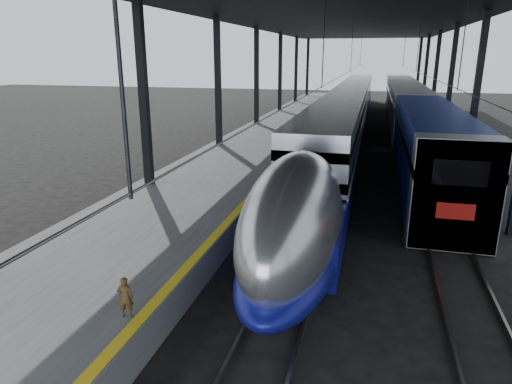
% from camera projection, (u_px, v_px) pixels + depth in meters
% --- Properties ---
extents(ground, '(160.00, 160.00, 0.00)m').
position_uv_depth(ground, '(239.00, 261.00, 15.44)').
color(ground, black).
rests_on(ground, ground).
extents(platform, '(6.00, 80.00, 1.00)m').
position_uv_depth(platform, '(269.00, 140.00, 34.68)').
color(platform, '#4C4C4F').
rests_on(platform, ground).
extents(yellow_strip, '(0.30, 80.00, 0.01)m').
position_uv_depth(yellow_strip, '(306.00, 135.00, 33.87)').
color(yellow_strip, yellow).
rests_on(yellow_strip, platform).
extents(rails, '(6.52, 80.00, 0.16)m').
position_uv_depth(rails, '(377.00, 151.00, 32.89)').
color(rails, slate).
rests_on(rails, ground).
extents(canopy, '(18.00, 75.00, 9.47)m').
position_uv_depth(canopy, '(348.00, 18.00, 30.91)').
color(canopy, black).
rests_on(canopy, ground).
extents(tgv_train, '(2.84, 65.20, 4.07)m').
position_uv_depth(tgv_train, '(349.00, 114.00, 39.03)').
color(tgv_train, '#BABCC2').
rests_on(tgv_train, ground).
extents(second_train, '(2.95, 56.05, 4.06)m').
position_uv_depth(second_train, '(408.00, 109.00, 40.71)').
color(second_train, navy).
rests_on(second_train, ground).
extents(child, '(0.40, 0.32, 0.98)m').
position_uv_depth(child, '(125.00, 297.00, 10.23)').
color(child, '#443316').
rests_on(child, platform).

